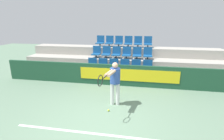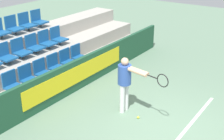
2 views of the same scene
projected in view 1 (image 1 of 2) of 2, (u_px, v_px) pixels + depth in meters
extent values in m
plane|color=slate|center=(101.00, 123.00, 5.01)|extent=(30.00, 30.00, 0.00)
cube|color=white|center=(96.00, 134.00, 4.53)|extent=(4.51, 0.08, 0.01)
cube|color=#1E4C33|center=(117.00, 75.00, 7.78)|extent=(10.63, 0.12, 0.96)
cube|color=yellow|center=(128.00, 75.00, 7.62)|extent=(4.32, 0.02, 0.53)
cube|color=#ADA89E|center=(119.00, 77.00, 8.34)|extent=(10.23, 0.88, 0.47)
cube|color=#ADA89E|center=(121.00, 67.00, 9.11)|extent=(10.23, 0.88, 0.93)
cube|color=#ADA89E|center=(123.00, 59.00, 9.88)|extent=(10.23, 0.88, 1.40)
cylinder|color=#333333|center=(92.00, 69.00, 8.53)|extent=(0.07, 0.07, 0.15)
cube|color=#195693|center=(92.00, 67.00, 8.50)|extent=(0.43, 0.45, 0.05)
cube|color=#195693|center=(93.00, 62.00, 8.63)|extent=(0.43, 0.04, 0.39)
cylinder|color=#333333|center=(102.00, 69.00, 8.44)|extent=(0.07, 0.07, 0.15)
cube|color=#195693|center=(102.00, 67.00, 8.41)|extent=(0.43, 0.45, 0.05)
cube|color=#195693|center=(103.00, 62.00, 8.54)|extent=(0.43, 0.04, 0.39)
cylinder|color=#333333|center=(113.00, 70.00, 8.35)|extent=(0.07, 0.07, 0.15)
cube|color=#195693|center=(113.00, 68.00, 8.32)|extent=(0.43, 0.45, 0.05)
cube|color=#195693|center=(114.00, 62.00, 8.45)|extent=(0.43, 0.04, 0.39)
cylinder|color=#333333|center=(124.00, 71.00, 8.26)|extent=(0.07, 0.07, 0.15)
cube|color=#195693|center=(124.00, 69.00, 8.23)|extent=(0.43, 0.45, 0.05)
cube|color=#195693|center=(125.00, 63.00, 8.36)|extent=(0.43, 0.04, 0.39)
cylinder|color=#333333|center=(136.00, 71.00, 8.16)|extent=(0.07, 0.07, 0.15)
cube|color=#195693|center=(136.00, 69.00, 8.14)|extent=(0.43, 0.45, 0.05)
cube|color=#195693|center=(136.00, 63.00, 8.27)|extent=(0.43, 0.04, 0.39)
cylinder|color=#333333|center=(147.00, 72.00, 8.07)|extent=(0.07, 0.07, 0.15)
cube|color=#195693|center=(148.00, 70.00, 8.05)|extent=(0.43, 0.45, 0.05)
cube|color=#195693|center=(148.00, 64.00, 8.18)|extent=(0.43, 0.04, 0.39)
cylinder|color=#333333|center=(96.00, 56.00, 9.23)|extent=(0.07, 0.07, 0.15)
cube|color=#195693|center=(96.00, 54.00, 9.20)|extent=(0.43, 0.45, 0.05)
cube|color=#195693|center=(97.00, 49.00, 9.34)|extent=(0.43, 0.04, 0.39)
cylinder|color=#333333|center=(106.00, 56.00, 9.14)|extent=(0.07, 0.07, 0.15)
cube|color=#195693|center=(106.00, 54.00, 9.11)|extent=(0.43, 0.45, 0.05)
cube|color=#195693|center=(107.00, 50.00, 9.25)|extent=(0.43, 0.04, 0.39)
cylinder|color=#333333|center=(116.00, 57.00, 9.05)|extent=(0.07, 0.07, 0.15)
cube|color=#195693|center=(116.00, 55.00, 9.02)|extent=(0.43, 0.45, 0.05)
cube|color=#195693|center=(117.00, 50.00, 9.16)|extent=(0.43, 0.04, 0.39)
cylinder|color=#333333|center=(126.00, 57.00, 8.96)|extent=(0.07, 0.07, 0.15)
cube|color=#195693|center=(126.00, 55.00, 8.93)|extent=(0.43, 0.45, 0.05)
cube|color=#195693|center=(127.00, 50.00, 9.07)|extent=(0.43, 0.04, 0.39)
cylinder|color=#333333|center=(137.00, 57.00, 8.87)|extent=(0.07, 0.07, 0.15)
cube|color=#195693|center=(137.00, 56.00, 8.84)|extent=(0.43, 0.45, 0.05)
cube|color=#195693|center=(137.00, 51.00, 8.98)|extent=(0.43, 0.04, 0.39)
cylinder|color=#333333|center=(148.00, 58.00, 8.78)|extent=(0.07, 0.07, 0.15)
cube|color=#195693|center=(148.00, 56.00, 8.75)|extent=(0.43, 0.45, 0.05)
cube|color=#195693|center=(148.00, 51.00, 8.89)|extent=(0.43, 0.04, 0.39)
cylinder|color=#333333|center=(100.00, 45.00, 9.93)|extent=(0.07, 0.07, 0.15)
cube|color=#195693|center=(100.00, 43.00, 9.91)|extent=(0.43, 0.45, 0.05)
cube|color=#195693|center=(101.00, 39.00, 10.04)|extent=(0.43, 0.04, 0.39)
cylinder|color=#333333|center=(109.00, 45.00, 9.84)|extent=(0.07, 0.07, 0.15)
cube|color=#195693|center=(109.00, 43.00, 9.82)|extent=(0.43, 0.45, 0.05)
cube|color=#195693|center=(110.00, 39.00, 9.95)|extent=(0.43, 0.04, 0.39)
cylinder|color=#333333|center=(119.00, 45.00, 9.75)|extent=(0.07, 0.07, 0.15)
cube|color=#195693|center=(119.00, 44.00, 9.73)|extent=(0.43, 0.45, 0.05)
cube|color=#195693|center=(119.00, 39.00, 9.86)|extent=(0.43, 0.04, 0.39)
cylinder|color=#333333|center=(128.00, 46.00, 9.66)|extent=(0.07, 0.07, 0.15)
cube|color=#195693|center=(128.00, 44.00, 9.64)|extent=(0.43, 0.45, 0.05)
cube|color=#195693|center=(129.00, 39.00, 9.77)|extent=(0.43, 0.04, 0.39)
cylinder|color=#333333|center=(138.00, 46.00, 9.57)|extent=(0.07, 0.07, 0.15)
cube|color=#195693|center=(138.00, 44.00, 9.55)|extent=(0.43, 0.45, 0.05)
cube|color=#195693|center=(138.00, 40.00, 9.68)|extent=(0.43, 0.04, 0.39)
cylinder|color=#333333|center=(148.00, 46.00, 9.48)|extent=(0.07, 0.07, 0.15)
cube|color=#195693|center=(148.00, 44.00, 9.46)|extent=(0.43, 0.45, 0.05)
cube|color=#195693|center=(148.00, 40.00, 9.59)|extent=(0.43, 0.04, 0.39)
cylinder|color=silver|center=(112.00, 94.00, 6.03)|extent=(0.13, 0.13, 0.80)
cylinder|color=silver|center=(118.00, 94.00, 6.00)|extent=(0.13, 0.13, 0.80)
cylinder|color=#2D4C99|center=(115.00, 76.00, 5.83)|extent=(0.35, 0.35, 0.52)
sphere|color=tan|center=(115.00, 65.00, 5.73)|extent=(0.20, 0.20, 0.20)
cylinder|color=tan|center=(109.00, 73.00, 5.37)|extent=(0.19, 0.57, 0.09)
cylinder|color=tan|center=(112.00, 73.00, 5.36)|extent=(0.19, 0.57, 0.09)
cylinder|color=black|center=(105.00, 77.00, 4.98)|extent=(0.08, 0.30, 0.03)
torus|color=black|center=(100.00, 81.00, 4.71)|extent=(0.08, 0.32, 0.32)
sphere|color=#CCDB33|center=(109.00, 110.00, 5.65)|extent=(0.07, 0.07, 0.07)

